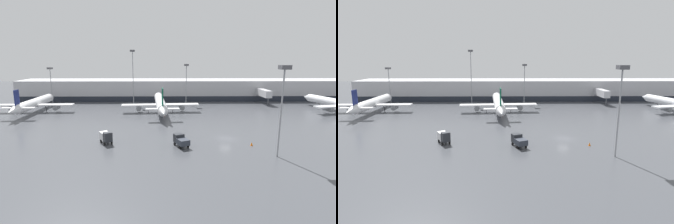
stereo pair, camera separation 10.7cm
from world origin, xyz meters
TOP-DOWN VIEW (x-y plane):
  - ground_plane at (0.00, 0.00)m, footprint 320.00×320.00m
  - terminal_building at (0.10, 61.94)m, footprint 160.00×27.54m
  - parked_jet_0 at (-16.09, 31.15)m, footprint 27.17×38.55m
  - parked_jet_1 at (-60.42, 31.40)m, footprint 27.08×33.62m
  - service_truck_0 at (-11.06, -5.57)m, footprint 3.57×4.60m
  - service_truck_1 at (-27.79, -3.17)m, footprint 3.57×4.25m
  - traffic_cone_0 at (4.48, -5.24)m, footprint 0.51×0.51m
  - traffic_cone_2 at (-14.59, 25.49)m, footprint 0.37×0.37m
  - apron_light_mast_0 at (-27.56, 48.67)m, footprint 1.80×1.80m
  - apron_light_mast_1 at (-62.65, 51.76)m, footprint 1.80×1.80m
  - apron_light_mast_2 at (7.32, -11.85)m, footprint 1.80×1.80m
  - apron_light_mast_4 at (-5.67, 48.20)m, footprint 1.80×1.80m

SIDE VIEW (x-z plane):
  - ground_plane at x=0.00m, z-range 0.00..0.00m
  - traffic_cone_2 at x=-14.59m, z-range 0.00..0.58m
  - traffic_cone_0 at x=4.48m, z-range 0.00..0.75m
  - service_truck_0 at x=-11.06m, z-range 0.14..2.70m
  - service_truck_1 at x=-27.79m, z-range 0.19..3.00m
  - parked_jet_1 at x=-60.42m, z-range -1.44..7.88m
  - parked_jet_0 at x=-16.09m, z-range -1.73..8.28m
  - terminal_building at x=0.10m, z-range -0.01..8.99m
  - apron_light_mast_1 at x=-62.65m, z-range 4.64..19.71m
  - apron_light_mast_4 at x=-5.67m, z-range 4.94..21.46m
  - apron_light_mast_2 at x=7.32m, z-range 5.16..22.77m
  - apron_light_mast_0 at x=-27.56m, z-range 5.95..28.05m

